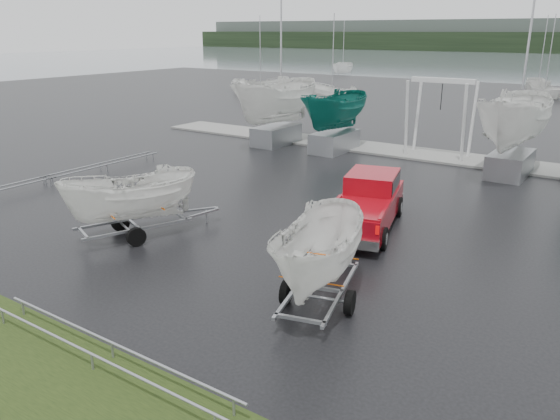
# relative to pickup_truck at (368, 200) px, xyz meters

# --- Properties ---
(ground_plane) EXTENTS (120.00, 120.00, 0.00)m
(ground_plane) POSITION_rel_pickup_truck_xyz_m (-4.86, -1.03, -0.91)
(ground_plane) COLOR black
(ground_plane) RESTS_ON ground
(dock) EXTENTS (30.00, 3.00, 0.12)m
(dock) POSITION_rel_pickup_truck_xyz_m (-4.86, 11.97, -0.86)
(dock) COLOR gray
(dock) RESTS_ON ground
(pickup_truck) EXTENTS (3.04, 5.54, 1.75)m
(pickup_truck) POSITION_rel_pickup_truck_xyz_m (0.00, 0.00, 0.00)
(pickup_truck) COLOR maroon
(pickup_truck) RESTS_ON ground
(trailer_hitched) EXTENTS (2.16, 3.78, 5.18)m
(trailer_hitched) POSITION_rel_pickup_truck_xyz_m (1.52, -5.91, 1.89)
(trailer_hitched) COLOR #93959B
(trailer_hitched) RESTS_ON ground
(trailer_parked) EXTENTS (2.49, 3.78, 5.00)m
(trailer_parked) POSITION_rel_pickup_truck_xyz_m (-5.83, -5.27, 1.80)
(trailer_parked) COLOR #93959B
(trailer_parked) RESTS_ON ground
(boat_hoist) EXTENTS (3.30, 2.18, 4.12)m
(boat_hoist) POSITION_rel_pickup_truck_xyz_m (-1.64, 11.97, 1.76)
(boat_hoist) COLOR silver
(boat_hoist) RESTS_ON ground
(keelboat_0) EXTENTS (2.78, 3.20, 10.96)m
(keelboat_0) POSITION_rel_pickup_truck_xyz_m (-10.65, 9.97, 3.52)
(keelboat_0) COLOR #93959B
(keelboat_0) RESTS_ON ground
(keelboat_1) EXTENTS (2.23, 3.20, 7.02)m
(keelboat_1) POSITION_rel_pickup_truck_xyz_m (-6.85, 10.17, 2.59)
(keelboat_1) COLOR #93959B
(keelboat_1) RESTS_ON ground
(keelboat_2) EXTENTS (2.75, 3.20, 10.93)m
(keelboat_2) POSITION_rel_pickup_truck_xyz_m (2.49, 9.97, 3.47)
(keelboat_2) COLOR #93959B
(keelboat_2) RESTS_ON ground
(mast_rack_0) EXTENTS (0.56, 6.50, 0.06)m
(mast_rack_0) POSITION_rel_pickup_truck_xyz_m (-13.86, -0.03, -0.56)
(mast_rack_0) COLOR #93959B
(mast_rack_0) RESTS_ON ground
(mast_rack_2) EXTENTS (7.00, 0.56, 0.06)m
(mast_rack_2) POSITION_rel_pickup_truck_xyz_m (-0.86, -10.53, -0.56)
(mast_rack_2) COLOR #93959B
(mast_rack_2) RESTS_ON ground
(moored_boat_0) EXTENTS (3.36, 3.34, 11.19)m
(moored_boat_0) POSITION_rel_pickup_truck_xyz_m (-29.14, 33.80, -0.91)
(moored_boat_0) COLOR white
(moored_boat_0) RESTS_ON ground
(moored_boat_1) EXTENTS (3.02, 3.07, 11.31)m
(moored_boat_1) POSITION_rel_pickup_truck_xyz_m (-3.18, 49.43, -0.91)
(moored_boat_1) COLOR white
(moored_boat_1) RESTS_ON ground
(moored_boat_2) EXTENTS (2.95, 2.96, 10.77)m
(moored_boat_2) POSITION_rel_pickup_truck_xyz_m (-1.87, 45.59, -0.90)
(moored_boat_2) COLOR white
(moored_boat_2) RESTS_ON ground
(moored_boat_4) EXTENTS (3.07, 3.12, 11.43)m
(moored_boat_4) POSITION_rel_pickup_truck_xyz_m (-34.87, 64.19, -0.91)
(moored_boat_4) COLOR white
(moored_boat_4) RESTS_ON ground
(moored_boat_6) EXTENTS (2.74, 2.70, 11.00)m
(moored_boat_6) POSITION_rel_pickup_truck_xyz_m (-18.71, 31.35, -0.91)
(moored_boat_6) COLOR white
(moored_boat_6) RESTS_ON ground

